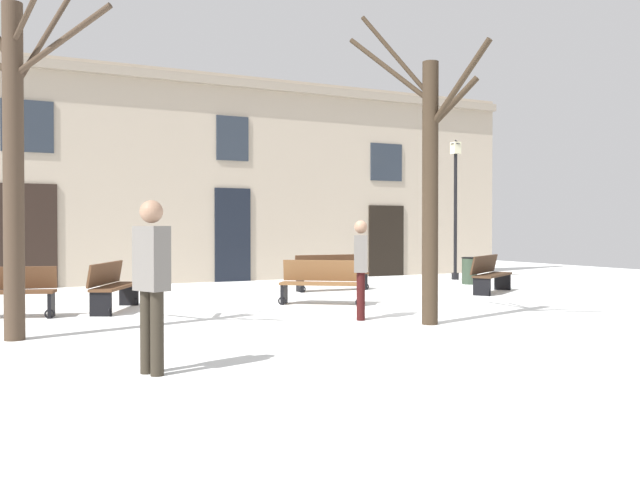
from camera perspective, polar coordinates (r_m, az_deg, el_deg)
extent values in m
plane|color=white|center=(12.45, 3.24, -6.13)|extent=(31.59, 31.59, 0.00)
cube|color=tan|center=(19.97, -8.34, 5.18)|extent=(19.74, 0.40, 6.01)
cube|color=gray|center=(20.13, -8.14, 13.07)|extent=(19.74, 0.30, 0.24)
cube|color=black|center=(18.79, -23.37, 0.30)|extent=(1.39, 0.08, 2.69)
cube|color=#262D38|center=(18.96, -23.43, 8.80)|extent=(1.25, 0.06, 1.32)
cube|color=black|center=(19.80, -7.37, 0.43)|extent=(1.07, 0.08, 2.71)
cube|color=#262D38|center=(19.97, -7.39, 8.49)|extent=(0.97, 0.06, 1.29)
cube|color=black|center=(22.02, 5.59, -0.06)|extent=(1.29, 0.08, 2.28)
cube|color=#262D38|center=(22.12, 5.60, 6.54)|extent=(1.16, 0.06, 1.20)
cylinder|color=#382B1E|center=(10.99, 9.27, 3.89)|extent=(0.26, 0.26, 4.21)
cylinder|color=#382B1E|center=(11.50, 5.90, 14.07)|extent=(0.94, 1.18, 1.21)
cylinder|color=#382B1E|center=(11.41, 6.43, 15.10)|extent=(0.91, 0.85, 1.41)
cylinder|color=#382B1E|center=(10.84, 11.62, 12.66)|extent=(0.38, 1.19, 1.24)
cylinder|color=#382B1E|center=(11.13, 11.18, 11.27)|extent=(0.67, 0.60, 0.82)
cylinder|color=#423326|center=(10.25, -24.42, 5.24)|extent=(0.28, 0.28, 4.64)
cylinder|color=#423326|center=(10.90, -22.37, 15.17)|extent=(0.90, 0.76, 1.63)
cylinder|color=#423326|center=(10.05, -21.04, 15.34)|extent=(1.23, 1.13, 0.90)
cylinder|color=#423326|center=(10.09, -23.43, 17.14)|extent=(0.42, 1.13, 0.67)
cylinder|color=black|center=(20.75, 11.34, 1.92)|extent=(0.10, 0.10, 3.78)
cylinder|color=black|center=(20.80, 11.32, -3.01)|extent=(0.22, 0.22, 0.20)
cube|color=beige|center=(20.89, 11.36, 7.61)|extent=(0.24, 0.24, 0.36)
cone|color=black|center=(20.91, 11.36, 8.10)|extent=(0.30, 0.30, 0.14)
cylinder|color=#2D3D2D|center=(19.16, 12.49, -2.58)|extent=(0.42, 0.42, 0.71)
torus|color=black|center=(19.14, 12.49, -1.47)|extent=(0.45, 0.45, 0.04)
cube|color=#51331E|center=(12.97, -25.34, -2.90)|extent=(1.82, 0.58, 0.39)
cube|color=black|center=(12.63, -21.70, -5.06)|extent=(0.16, 0.37, 0.45)
torus|color=black|center=(12.50, -21.83, -5.81)|extent=(0.17, 0.07, 0.17)
cube|color=brown|center=(13.67, 0.16, -3.70)|extent=(1.63, 1.36, 0.05)
cube|color=brown|center=(13.85, 0.32, -2.59)|extent=(1.41, 1.07, 0.43)
cube|color=black|center=(13.84, -3.04, -4.53)|extent=(0.29, 0.37, 0.43)
torus|color=black|center=(13.68, -3.21, -5.15)|extent=(0.15, 0.12, 0.17)
cube|color=black|center=(13.57, 3.44, -4.64)|extent=(0.29, 0.37, 0.43)
torus|color=black|center=(13.41, 3.35, -5.28)|extent=(0.15, 0.12, 0.17)
cube|color=#3D2819|center=(16.73, 14.35, -2.87)|extent=(1.76, 1.37, 0.05)
cube|color=#3D2819|center=(16.77, 13.68, -1.99)|extent=(1.59, 1.11, 0.43)
cube|color=black|center=(15.93, 13.48, -3.83)|extent=(0.27, 0.37, 0.43)
torus|color=black|center=(15.90, 14.08, -4.32)|extent=(0.16, 0.12, 0.17)
cube|color=black|center=(17.56, 15.12, -3.39)|extent=(0.27, 0.37, 0.43)
torus|color=black|center=(17.52, 15.67, -3.84)|extent=(0.16, 0.12, 0.17)
cube|color=#51331E|center=(13.27, -16.84, -3.78)|extent=(1.19, 1.81, 0.05)
cube|color=#51331E|center=(13.31, -17.63, -2.70)|extent=(0.90, 1.67, 0.41)
cube|color=black|center=(12.49, -17.99, -5.12)|extent=(0.37, 0.22, 0.45)
torus|color=black|center=(12.46, -17.28, -5.80)|extent=(0.10, 0.17, 0.17)
cube|color=black|center=(14.10, -15.80, -4.41)|extent=(0.37, 0.22, 0.45)
torus|color=black|center=(14.07, -15.17, -5.01)|extent=(0.10, 0.17, 0.17)
cube|color=#51331E|center=(16.73, 1.04, -2.85)|extent=(1.86, 0.45, 0.05)
cube|color=#51331E|center=(16.88, 0.77, -1.96)|extent=(1.85, 0.16, 0.42)
cube|color=black|center=(16.39, -1.69, -3.67)|extent=(0.07, 0.37, 0.42)
torus|color=black|center=(16.26, -1.48, -4.17)|extent=(0.17, 0.03, 0.17)
cube|color=black|center=(17.14, 3.65, -3.47)|extent=(0.07, 0.37, 0.42)
torus|color=black|center=(17.02, 3.90, -3.95)|extent=(0.17, 0.03, 0.17)
cylinder|color=#2D271E|center=(7.48, -14.39, -7.51)|extent=(0.14, 0.14, 0.89)
cylinder|color=#2D271E|center=(7.34, -13.57, -7.67)|extent=(0.14, 0.14, 0.89)
cube|color=slate|center=(7.33, -14.01, -1.52)|extent=(0.35, 0.44, 0.68)
sphere|color=#9E755B|center=(7.33, -14.03, 2.34)|extent=(0.24, 0.24, 0.24)
cylinder|color=#350F0F|center=(11.55, 3.46, -4.68)|extent=(0.14, 0.14, 0.81)
cylinder|color=#350F0F|center=(11.38, 3.45, -4.77)|extent=(0.14, 0.14, 0.81)
cube|color=slate|center=(11.42, 3.46, -1.16)|extent=(0.38, 0.44, 0.62)
sphere|color=#9E755B|center=(11.41, 3.46, 1.10)|extent=(0.22, 0.22, 0.22)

